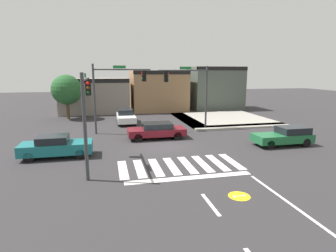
{
  "coord_description": "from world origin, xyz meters",
  "views": [
    {
      "loc": [
        -4.07,
        -19.54,
        5.48
      ],
      "look_at": [
        0.74,
        1.97,
        1.09
      ],
      "focal_mm": 29.5,
      "sensor_mm": 36.0,
      "label": 1
    }
  ],
  "objects_px": {
    "car_maroon": "(157,130)",
    "roadside_tree": "(67,90)",
    "traffic_signal_northwest": "(116,86)",
    "traffic_signal_northeast": "(189,86)",
    "traffic_signal_southwest": "(86,102)",
    "car_green": "(285,136)",
    "car_teal": "(56,146)",
    "car_white": "(126,116)"
  },
  "relations": [
    {
      "from": "traffic_signal_northwest",
      "to": "roadside_tree",
      "type": "height_order",
      "value": "traffic_signal_northwest"
    },
    {
      "from": "traffic_signal_southwest",
      "to": "roadside_tree",
      "type": "xyz_separation_m",
      "value": [
        -3.33,
        17.69,
        -0.4
      ]
    },
    {
      "from": "traffic_signal_northwest",
      "to": "traffic_signal_northeast",
      "type": "bearing_deg",
      "value": 0.99
    },
    {
      "from": "car_maroon",
      "to": "car_teal",
      "type": "xyz_separation_m",
      "value": [
        -7.24,
        -3.56,
        0.02
      ]
    },
    {
      "from": "traffic_signal_southwest",
      "to": "car_white",
      "type": "relative_size",
      "value": 1.21
    },
    {
      "from": "traffic_signal_southwest",
      "to": "car_teal",
      "type": "relative_size",
      "value": 1.22
    },
    {
      "from": "car_maroon",
      "to": "car_white",
      "type": "relative_size",
      "value": 1.04
    },
    {
      "from": "traffic_signal_northwest",
      "to": "car_maroon",
      "type": "distance_m",
      "value": 5.51
    },
    {
      "from": "car_white",
      "to": "traffic_signal_northeast",
      "type": "bearing_deg",
      "value": 51.26
    },
    {
      "from": "car_maroon",
      "to": "roadside_tree",
      "type": "xyz_separation_m",
      "value": [
        -8.36,
        11.65,
        2.69
      ]
    },
    {
      "from": "traffic_signal_northeast",
      "to": "car_white",
      "type": "relative_size",
      "value": 1.32
    },
    {
      "from": "car_green",
      "to": "roadside_tree",
      "type": "distance_m",
      "value": 23.64
    },
    {
      "from": "traffic_signal_southwest",
      "to": "car_white",
      "type": "xyz_separation_m",
      "value": [
        3.05,
        13.62,
        -3.05
      ]
    },
    {
      "from": "traffic_signal_southwest",
      "to": "car_green",
      "type": "bearing_deg",
      "value": -82.37
    },
    {
      "from": "car_maroon",
      "to": "car_white",
      "type": "height_order",
      "value": "car_white"
    },
    {
      "from": "car_white",
      "to": "traffic_signal_southwest",
      "type": "bearing_deg",
      "value": -12.6
    },
    {
      "from": "traffic_signal_southwest",
      "to": "car_maroon",
      "type": "relative_size",
      "value": 1.16
    },
    {
      "from": "traffic_signal_northeast",
      "to": "traffic_signal_northwest",
      "type": "xyz_separation_m",
      "value": [
        -6.77,
        -0.12,
        0.08
      ]
    },
    {
      "from": "traffic_signal_northeast",
      "to": "car_maroon",
      "type": "distance_m",
      "value": 5.87
    },
    {
      "from": "car_green",
      "to": "roadside_tree",
      "type": "xyz_separation_m",
      "value": [
        -17.38,
        15.8,
        2.67
      ]
    },
    {
      "from": "traffic_signal_northwest",
      "to": "roadside_tree",
      "type": "xyz_separation_m",
      "value": [
        -5.27,
        8.72,
        -0.81
      ]
    },
    {
      "from": "traffic_signal_northeast",
      "to": "car_maroon",
      "type": "xyz_separation_m",
      "value": [
        -3.68,
        -3.04,
        -3.42
      ]
    },
    {
      "from": "traffic_signal_northeast",
      "to": "roadside_tree",
      "type": "relative_size",
      "value": 1.16
    },
    {
      "from": "traffic_signal_northwest",
      "to": "car_maroon",
      "type": "bearing_deg",
      "value": -43.43
    },
    {
      "from": "traffic_signal_southwest",
      "to": "roadside_tree",
      "type": "bearing_deg",
      "value": 10.66
    },
    {
      "from": "traffic_signal_northwest",
      "to": "car_maroon",
      "type": "relative_size",
      "value": 1.3
    },
    {
      "from": "traffic_signal_southwest",
      "to": "roadside_tree",
      "type": "relative_size",
      "value": 1.06
    },
    {
      "from": "traffic_signal_northwest",
      "to": "car_green",
      "type": "distance_m",
      "value": 14.46
    },
    {
      "from": "car_green",
      "to": "traffic_signal_northwest",
      "type": "bearing_deg",
      "value": -30.31
    },
    {
      "from": "traffic_signal_southwest",
      "to": "car_white",
      "type": "distance_m",
      "value": 14.29
    },
    {
      "from": "car_teal",
      "to": "car_white",
      "type": "xyz_separation_m",
      "value": [
        5.26,
        11.15,
        0.02
      ]
    },
    {
      "from": "car_green",
      "to": "roadside_tree",
      "type": "height_order",
      "value": "roadside_tree"
    },
    {
      "from": "traffic_signal_northeast",
      "to": "car_teal",
      "type": "bearing_deg",
      "value": 31.17
    },
    {
      "from": "car_green",
      "to": "car_teal",
      "type": "distance_m",
      "value": 16.27
    },
    {
      "from": "traffic_signal_northwest",
      "to": "car_white",
      "type": "distance_m",
      "value": 5.91
    },
    {
      "from": "traffic_signal_southwest",
      "to": "car_maroon",
      "type": "height_order",
      "value": "traffic_signal_southwest"
    },
    {
      "from": "traffic_signal_northwest",
      "to": "car_maroon",
      "type": "xyz_separation_m",
      "value": [
        3.09,
        -2.93,
        -3.5
      ]
    },
    {
      "from": "car_maroon",
      "to": "roadside_tree",
      "type": "bearing_deg",
      "value": 125.66
    },
    {
      "from": "traffic_signal_northeast",
      "to": "roadside_tree",
      "type": "xyz_separation_m",
      "value": [
        -12.04,
        8.6,
        -0.74
      ]
    },
    {
      "from": "car_white",
      "to": "car_maroon",
      "type": "bearing_deg",
      "value": 14.63
    },
    {
      "from": "traffic_signal_northeast",
      "to": "car_green",
      "type": "height_order",
      "value": "traffic_signal_northeast"
    },
    {
      "from": "car_maroon",
      "to": "car_green",
      "type": "xyz_separation_m",
      "value": [
        9.03,
        -4.16,
        0.02
      ]
    }
  ]
}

